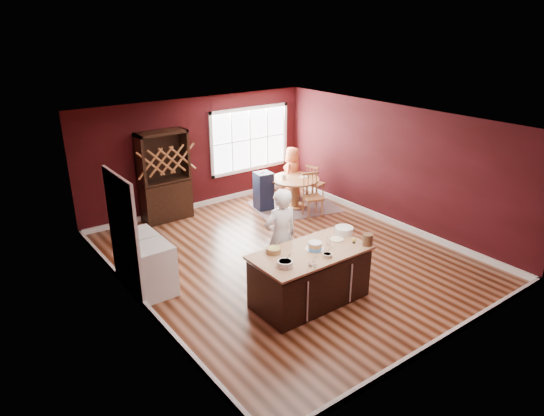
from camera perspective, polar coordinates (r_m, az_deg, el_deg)
The scene contains 28 objects.
room_shell at distance 9.09m, azimuth 1.85°, elevation 1.77°, with size 7.00×7.00×7.00m.
window at distance 12.58m, azimuth -2.64°, elevation 8.08°, with size 2.36×0.10×1.66m, color white, non-canonical shape.
doorway at distance 8.38m, azimuth -17.02°, elevation -3.39°, with size 0.08×1.26×2.13m, color white, non-canonical shape.
kitchen_island at distance 8.06m, azimuth 4.46°, elevation -8.15°, with size 1.95×1.02×0.92m.
dining_table at distance 11.96m, azimuth 2.71°, elevation 2.53°, with size 1.19×1.19×0.75m.
baker at distance 8.38m, azimuth 1.01°, elevation -3.44°, with size 0.65×0.42×1.77m, color silver.
layer_cake at distance 7.87m, azimuth 5.09°, elevation -4.47°, with size 0.31×0.31×0.13m, color silver, non-canonical shape.
bowl_blue at distance 7.33m, azimuth 1.55°, elevation -6.58°, with size 0.24×0.24×0.09m, color silver.
bowl_yellow at distance 7.74m, azimuth 0.20°, elevation -5.01°, with size 0.24×0.24×0.09m, color olive.
bowl_pink at distance 7.39m, azimuth 4.80°, elevation -6.62°, with size 0.13×0.13×0.05m, color white.
bowl_olive at distance 7.67m, azimuth 6.52°, elevation -5.55°, with size 0.15×0.15×0.06m, color #F5E3CC.
drinking_glass at distance 8.03m, azimuth 6.69°, elevation -3.88°, with size 0.08×0.08×0.15m, color silver.
dinner_plate at distance 8.27m, azimuth 7.59°, elevation -3.67°, with size 0.25×0.25×0.02m, color #FFEFBF.
white_tub at distance 8.51m, azimuth 8.47°, elevation -2.59°, with size 0.32×0.32×0.11m, color white.
stoneware_crock at distance 8.12m, azimuth 11.20°, elevation -3.68°, with size 0.17×0.17×0.20m, color brown.
toy_figurine at distance 8.17m, azimuth 9.61°, elevation -3.82°, with size 0.05×0.05×0.09m, color yellow, non-canonical shape.
rug at distance 12.14m, azimuth 2.67°, elevation 0.17°, with size 2.01×1.55×0.01m, color brown.
chair_east at distance 12.47m, azimuth 5.09°, elevation 3.05°, with size 0.41×0.39×0.97m, color #925D30, non-canonical shape.
chair_south at distance 11.38m, azimuth 4.83°, elevation 1.45°, with size 0.44×0.42×1.06m, color olive, non-canonical shape.
chair_north at distance 12.73m, azimuth 1.83°, elevation 3.53°, with size 0.41×0.39×0.98m, color brown, non-canonical shape.
seated_woman at distance 12.49m, azimuth 2.41°, elevation 4.10°, with size 0.67×0.44×1.37m, color #CD5D32.
high_chair at distance 11.84m, azimuth -1.01°, elevation 2.12°, with size 0.39×0.39×0.97m, color black, non-canonical shape.
toddler at distance 11.70m, azimuth -1.21°, elevation 3.54°, with size 0.18×0.14×0.26m, color #8CA5BF, non-canonical shape.
table_plate at distance 11.99m, azimuth 3.76°, elevation 3.69°, with size 0.20×0.20×0.02m, color beige.
table_cup at distance 11.85m, azimuth 1.41°, elevation 3.70°, with size 0.11×0.11×0.09m, color beige.
hutch at distance 11.32m, azimuth -12.55°, elevation 3.63°, with size 1.14×0.47×2.09m, color black.
washer at distance 8.46m, azimuth -13.74°, elevation -7.13°, with size 0.62×0.60×0.91m, color white.
dryer at distance 8.99m, azimuth -15.39°, elevation -5.49°, with size 0.62×0.60×0.91m, color silver.
Camera 1 is at (-5.33, -6.69, 4.42)m, focal length 32.00 mm.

